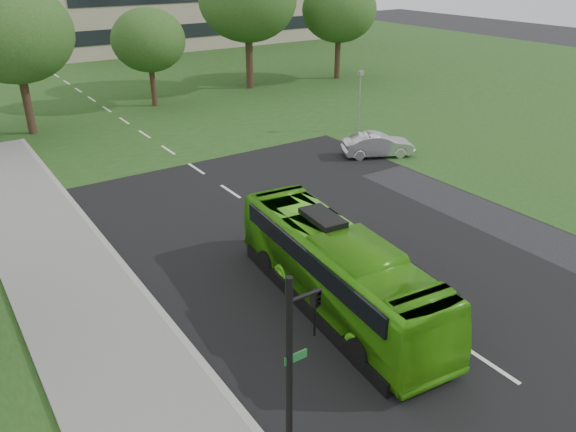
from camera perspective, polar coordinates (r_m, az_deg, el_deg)
The scene contains 9 objects.
ground at distance 21.36m, azimuth 7.16°, elevation -6.16°, with size 160.00×160.00×0.00m, color black.
street_surfaces at distance 39.75m, azimuth -15.28°, elevation 8.21°, with size 120.00×120.00×0.15m.
tree_park_b at distance 40.68m, azimuth -26.12°, elevation 16.32°, with size 7.32×7.32×9.60m.
tree_park_c at distance 45.79m, azimuth -13.99°, elevation 16.94°, with size 5.59×5.59×7.42m.
tree_park_e at distance 55.40m, azimuth 5.22°, elevation 20.13°, with size 6.90×6.90×9.20m.
bus at distance 19.00m, azimuth 5.02°, elevation -5.40°, with size 2.36×10.10×2.81m, color #43A514.
sedan at distance 34.01m, azimuth 9.10°, elevation 7.15°, with size 1.47×4.22×1.39m, color silver.
traffic_light at distance 12.07m, azimuth 0.81°, elevation -15.20°, with size 0.88×0.25×5.48m.
camera_pole at distance 38.46m, azimuth 7.29°, elevation 12.31°, with size 0.38×0.35×4.03m.
Camera 1 is at (-12.30, -13.54, 11.04)m, focal length 35.00 mm.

